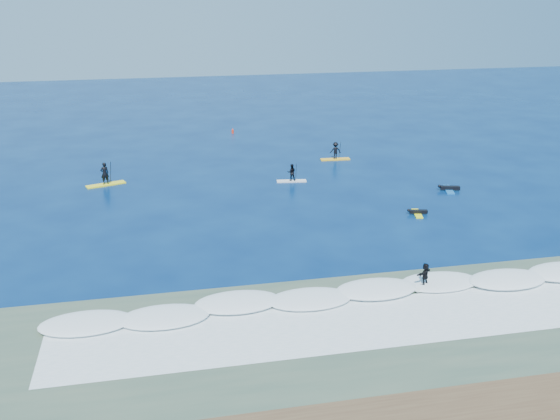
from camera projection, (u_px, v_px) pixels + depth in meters
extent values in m
plane|color=#031B46|center=(316.00, 231.00, 44.63)|extent=(160.00, 160.00, 0.00)
cube|color=#384C3E|center=(385.00, 331.00, 31.75)|extent=(90.00, 13.00, 0.01)
cube|color=white|center=(360.00, 295.00, 35.43)|extent=(40.00, 6.00, 0.30)
cube|color=silver|center=(378.00, 322.00, 32.67)|extent=(34.00, 5.00, 0.02)
cube|color=yellow|center=(106.00, 184.00, 54.69)|extent=(3.48, 1.89, 0.11)
imported|color=black|center=(105.00, 173.00, 54.34)|extent=(0.82, 0.67, 1.95)
cylinder|color=black|center=(111.00, 173.00, 54.60)|extent=(0.30, 0.75, 2.27)
cube|color=black|center=(112.00, 185.00, 54.97)|extent=(0.14, 0.03, 0.34)
cube|color=white|center=(292.00, 181.00, 55.65)|extent=(2.70, 0.99, 0.09)
imported|color=black|center=(292.00, 172.00, 55.38)|extent=(0.80, 0.66, 1.52)
cylinder|color=black|center=(296.00, 173.00, 55.42)|extent=(0.12, 0.61, 1.77)
cube|color=black|center=(296.00, 182.00, 55.71)|extent=(0.11, 0.03, 0.26)
cube|color=yellow|center=(335.00, 159.00, 62.53)|extent=(3.00, 0.90, 0.10)
imported|color=black|center=(335.00, 150.00, 62.22)|extent=(1.13, 0.69, 1.70)
cylinder|color=black|center=(340.00, 151.00, 62.30)|extent=(0.08, 0.68, 1.98)
cube|color=black|center=(339.00, 160.00, 62.62)|extent=(0.12, 0.03, 0.30)
cube|color=#F7FF1B|center=(417.00, 214.00, 47.82)|extent=(0.93, 2.04, 0.09)
cube|color=black|center=(419.00, 212.00, 47.76)|extent=(1.40, 0.64, 0.23)
sphere|color=black|center=(409.00, 210.00, 47.74)|extent=(0.23, 0.23, 0.23)
cube|color=#1662AC|center=(449.00, 190.00, 53.32)|extent=(1.25, 2.45, 0.11)
cube|color=black|center=(450.00, 187.00, 53.24)|extent=(1.69, 0.86, 0.27)
sphere|color=black|center=(439.00, 186.00, 53.27)|extent=(0.27, 0.27, 0.27)
cube|color=white|center=(424.00, 285.00, 36.20)|extent=(1.95, 1.47, 0.10)
imported|color=black|center=(425.00, 274.00, 35.96)|extent=(1.24, 0.96, 1.31)
cylinder|color=red|center=(233.00, 132.00, 73.28)|extent=(0.27, 0.27, 0.43)
cone|color=red|center=(233.00, 129.00, 73.17)|extent=(0.19, 0.19, 0.21)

